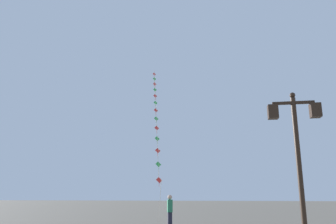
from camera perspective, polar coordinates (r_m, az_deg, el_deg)
twin_lantern_lamp_post at (r=9.99m, az=21.21°, el=-4.56°), size 1.44×0.28×4.59m
kite_train at (r=29.26m, az=-2.05°, el=-0.73°), size 4.61×19.29×16.04m
kite_flyer at (r=17.20m, az=0.32°, el=-16.71°), size 0.33×0.63×1.71m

